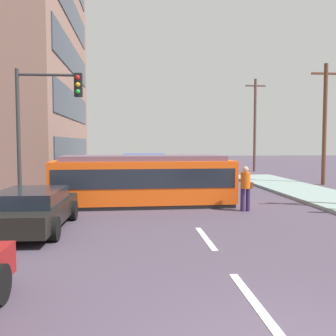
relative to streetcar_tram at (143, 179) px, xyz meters
The scene contains 12 objects.
ground_plane 2.40m from the streetcar_tram, 46.02° to the right, with size 120.00×120.00×0.00m, color #4A3E4F.
lane_stripe_1 9.73m from the streetcar_tram, 81.09° to the right, with size 0.16×2.40×0.01m, color silver.
lane_stripe_2 5.84m from the streetcar_tram, 74.90° to the right, with size 0.16×2.40×0.01m, color silver.
lane_stripe_3 6.27m from the streetcar_tram, 75.98° to the left, with size 0.16×2.40×0.01m, color silver.
lane_stripe_4 12.14m from the streetcar_tram, 82.88° to the left, with size 0.16×2.40×0.01m, color silver.
streetcar_tram is the anchor object (origin of this frame).
city_bus 6.33m from the streetcar_tram, 88.09° to the left, with size 2.70×5.51×1.86m.
pedestrian_crossing 4.12m from the streetcar_tram, 25.09° to the right, with size 0.51×0.36×1.67m.
parked_sedan_mid 5.37m from the streetcar_tram, 128.56° to the right, with size 2.12×4.50×1.19m.
traffic_light_mast 4.61m from the streetcar_tram, 160.03° to the right, with size 2.35×0.33×5.17m.
utility_pole_mid 13.12m from the streetcar_tram, 30.41° to the left, with size 1.80×0.24×7.25m.
utility_pole_far 20.47m from the streetcar_tram, 59.25° to the left, with size 1.80×0.24×8.15m.
Camera 1 is at (-1.90, -3.76, 2.53)m, focal length 40.33 mm.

